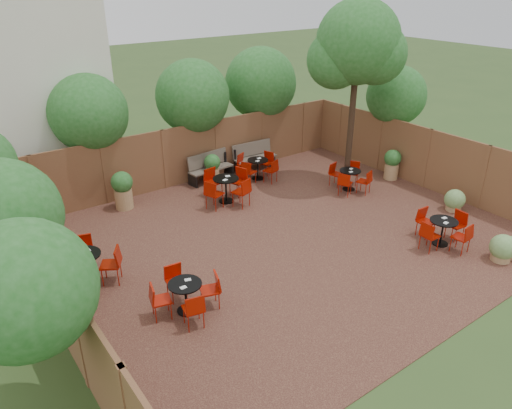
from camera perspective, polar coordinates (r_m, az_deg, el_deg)
ground at (r=13.20m, az=3.32°, el=-4.03°), size 80.00×80.00×0.00m
courtyard_paving at (r=13.20m, az=3.32°, el=-4.00°), size 12.00×10.00×0.02m
fence_back at (r=16.59m, az=-7.61°, el=5.95°), size 12.00×0.08×2.00m
fence_left at (r=10.48m, az=-23.21°, el=-8.55°), size 0.08×10.00×2.00m
fence_right at (r=16.93m, az=19.43°, el=5.10°), size 0.08×10.00×2.00m
neighbour_building at (r=17.23m, az=-27.07°, el=14.54°), size 5.00×4.00×8.00m
overhang_foliage at (r=14.46m, az=-8.47°, el=10.01°), size 15.34×10.63×2.65m
courtyard_tree at (r=15.86m, az=11.85°, el=17.49°), size 2.74×2.64×5.88m
park_bench_left at (r=16.67m, az=-5.46°, el=4.43°), size 1.63×0.67×0.99m
park_bench_right at (r=17.62m, az=-0.27°, el=5.74°), size 1.62×0.59×0.99m
bistro_tables at (r=13.54m, az=-0.18°, el=-1.04°), size 10.31×7.93×0.91m
planters at (r=15.22m, az=-8.35°, el=2.49°), size 11.89×4.07×1.17m
low_shrubs at (r=14.34m, az=25.36°, el=-2.61°), size 2.17×3.02×0.69m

